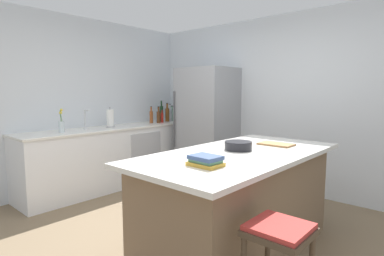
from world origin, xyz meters
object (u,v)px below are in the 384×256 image
at_px(paper_towel_roll, 110,119).
at_px(cutting_board, 276,144).
at_px(sink_faucet, 85,119).
at_px(vinegar_bottle, 151,116).
at_px(bar_stool, 279,245).
at_px(whiskey_bottle, 167,114).
at_px(syrup_bottle, 159,116).
at_px(wine_bottle, 161,113).
at_px(cookbook_stack, 205,161).
at_px(kitchen_island, 239,201).
at_px(hot_sauce_bottle, 162,117).
at_px(refrigerator, 207,125).
at_px(soda_bottle, 170,114).
at_px(flower_vase, 61,125).
at_px(mixing_bowl, 238,146).
at_px(gin_bottle, 172,114).

xyz_separation_m(paper_towel_roll, cutting_board, (2.68, 0.21, -0.12)).
height_order(sink_faucet, vinegar_bottle, sink_faucet).
height_order(bar_stool, whiskey_bottle, whiskey_bottle).
distance_m(bar_stool, syrup_bottle, 3.84).
distance_m(wine_bottle, cookbook_stack, 3.46).
distance_m(kitchen_island, whiskey_bottle, 3.09).
height_order(bar_stool, sink_faucet, sink_faucet).
height_order(kitchen_island, bar_stool, kitchen_island).
xyz_separation_m(hot_sauce_bottle, cookbook_stack, (2.63, -1.99, -0.05)).
xyz_separation_m(refrigerator, soda_bottle, (-0.95, 0.07, 0.13)).
xyz_separation_m(flower_vase, mixing_bowl, (2.48, 0.53, -0.06)).
distance_m(kitchen_island, syrup_bottle, 2.90).
bearing_deg(wine_bottle, refrigerator, 7.62).
distance_m(soda_bottle, whiskey_bottle, 0.11).
distance_m(whiskey_bottle, syrup_bottle, 0.28).
relative_size(paper_towel_roll, whiskey_bottle, 0.92).
height_order(soda_bottle, vinegar_bottle, soda_bottle).
relative_size(bar_stool, cookbook_stack, 2.82).
height_order(kitchen_island, vinegar_bottle, vinegar_bottle).
height_order(whiskey_bottle, vinegar_bottle, whiskey_bottle).
height_order(paper_towel_roll, gin_bottle, paper_towel_roll).
xyz_separation_m(bar_stool, sink_faucet, (-3.37, 0.63, 0.53)).
bearing_deg(cookbook_stack, cutting_board, 91.38).
bearing_deg(mixing_bowl, flower_vase, -168.00).
relative_size(refrigerator, cutting_board, 5.47).
bearing_deg(kitchen_island, gin_bottle, 146.65).
relative_size(bar_stool, paper_towel_roll, 2.20).
bearing_deg(syrup_bottle, kitchen_island, -27.03).
relative_size(kitchen_island, paper_towel_roll, 6.89).
bearing_deg(soda_bottle, gin_bottle, 111.18).
xyz_separation_m(kitchen_island, flower_vase, (-2.55, -0.45, 0.57)).
height_order(kitchen_island, mixing_bowl, mixing_bowl).
xyz_separation_m(refrigerator, vinegar_bottle, (-0.92, -0.41, 0.12)).
relative_size(kitchen_island, flower_vase, 6.67).
distance_m(refrigerator, soda_bottle, 0.96).
relative_size(bar_stool, whiskey_bottle, 2.03).
bearing_deg(soda_bottle, wine_bottle, -94.75).
distance_m(flower_vase, cutting_board, 2.81).
xyz_separation_m(vinegar_bottle, mixing_bowl, (2.54, -1.11, -0.07)).
relative_size(whiskey_bottle, cookbook_stack, 1.39).
distance_m(paper_towel_roll, gin_bottle, 1.40).
height_order(refrigerator, bar_stool, refrigerator).
bearing_deg(bar_stool, sink_faucet, 169.35).
distance_m(kitchen_island, gin_bottle, 3.25).
distance_m(gin_bottle, vinegar_bottle, 0.57).
xyz_separation_m(wine_bottle, cookbook_stack, (2.75, -2.09, -0.12)).
relative_size(gin_bottle, cookbook_stack, 1.16).
bearing_deg(whiskey_bottle, hot_sauce_bottle, -70.23).
bearing_deg(kitchen_island, syrup_bottle, 152.97).
bearing_deg(cutting_board, kitchen_island, -97.45).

